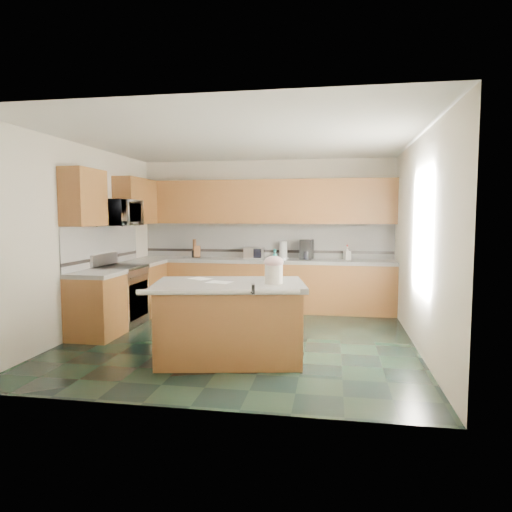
% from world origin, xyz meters
% --- Properties ---
extents(floor, '(4.60, 4.60, 0.00)m').
position_xyz_m(floor, '(0.00, 0.00, 0.00)').
color(floor, black).
rests_on(floor, ground).
extents(ceiling, '(4.60, 4.60, 0.00)m').
position_xyz_m(ceiling, '(0.00, 0.00, 2.70)').
color(ceiling, white).
rests_on(ceiling, ground).
extents(wall_back, '(4.60, 0.04, 2.70)m').
position_xyz_m(wall_back, '(0.00, 2.32, 1.35)').
color(wall_back, white).
rests_on(wall_back, ground).
extents(wall_front, '(4.60, 0.04, 2.70)m').
position_xyz_m(wall_front, '(0.00, -2.32, 1.35)').
color(wall_front, white).
rests_on(wall_front, ground).
extents(wall_left, '(0.04, 4.60, 2.70)m').
position_xyz_m(wall_left, '(-2.32, 0.00, 1.35)').
color(wall_left, white).
rests_on(wall_left, ground).
extents(wall_right, '(0.04, 4.60, 2.70)m').
position_xyz_m(wall_right, '(2.32, 0.00, 1.35)').
color(wall_right, white).
rests_on(wall_right, ground).
extents(back_base_cab, '(4.60, 0.60, 0.86)m').
position_xyz_m(back_base_cab, '(0.00, 2.00, 0.43)').
color(back_base_cab, '#4F3014').
rests_on(back_base_cab, ground).
extents(back_countertop, '(4.60, 0.64, 0.06)m').
position_xyz_m(back_countertop, '(0.00, 2.00, 0.89)').
color(back_countertop, white).
rests_on(back_countertop, back_base_cab).
extents(back_upper_cab, '(4.60, 0.33, 0.78)m').
position_xyz_m(back_upper_cab, '(0.00, 2.13, 1.94)').
color(back_upper_cab, '#4F3014').
rests_on(back_upper_cab, wall_back).
extents(back_backsplash, '(4.60, 0.02, 0.63)m').
position_xyz_m(back_backsplash, '(0.00, 2.29, 1.24)').
color(back_backsplash, silver).
rests_on(back_backsplash, back_countertop).
extents(back_accent_band, '(4.60, 0.01, 0.05)m').
position_xyz_m(back_accent_band, '(0.00, 2.28, 1.04)').
color(back_accent_band, black).
rests_on(back_accent_band, back_countertop).
extents(left_base_cab_rear, '(0.60, 0.82, 0.86)m').
position_xyz_m(left_base_cab_rear, '(-2.00, 1.29, 0.43)').
color(left_base_cab_rear, '#4F3014').
rests_on(left_base_cab_rear, ground).
extents(left_counter_rear, '(0.64, 0.82, 0.06)m').
position_xyz_m(left_counter_rear, '(-2.00, 1.29, 0.89)').
color(left_counter_rear, white).
rests_on(left_counter_rear, left_base_cab_rear).
extents(left_base_cab_front, '(0.60, 0.72, 0.86)m').
position_xyz_m(left_base_cab_front, '(-2.00, -0.24, 0.43)').
color(left_base_cab_front, '#4F3014').
rests_on(left_base_cab_front, ground).
extents(left_counter_front, '(0.64, 0.72, 0.06)m').
position_xyz_m(left_counter_front, '(-2.00, -0.24, 0.89)').
color(left_counter_front, white).
rests_on(left_counter_front, left_base_cab_front).
extents(left_backsplash, '(0.02, 2.30, 0.63)m').
position_xyz_m(left_backsplash, '(-2.29, 0.55, 1.24)').
color(left_backsplash, silver).
rests_on(left_backsplash, wall_left).
extents(left_accent_band, '(0.01, 2.30, 0.05)m').
position_xyz_m(left_accent_band, '(-2.28, 0.55, 1.04)').
color(left_accent_band, black).
rests_on(left_accent_band, wall_left).
extents(left_upper_cab_rear, '(0.33, 1.09, 0.78)m').
position_xyz_m(left_upper_cab_rear, '(-2.13, 1.42, 1.94)').
color(left_upper_cab_rear, '#4F3014').
rests_on(left_upper_cab_rear, wall_left).
extents(left_upper_cab_front, '(0.33, 0.72, 0.78)m').
position_xyz_m(left_upper_cab_front, '(-2.13, -0.24, 1.94)').
color(left_upper_cab_front, '#4F3014').
rests_on(left_upper_cab_front, wall_left).
extents(range_body, '(0.60, 0.76, 0.88)m').
position_xyz_m(range_body, '(-2.00, 0.50, 0.44)').
color(range_body, '#B7B7BC').
rests_on(range_body, ground).
extents(range_oven_door, '(0.02, 0.68, 0.55)m').
position_xyz_m(range_oven_door, '(-1.71, 0.50, 0.40)').
color(range_oven_door, black).
rests_on(range_oven_door, range_body).
extents(range_cooktop, '(0.62, 0.78, 0.04)m').
position_xyz_m(range_cooktop, '(-2.00, 0.50, 0.90)').
color(range_cooktop, black).
rests_on(range_cooktop, range_body).
extents(range_handle, '(0.02, 0.66, 0.02)m').
position_xyz_m(range_handle, '(-1.68, 0.50, 0.78)').
color(range_handle, '#B7B7BC').
rests_on(range_handle, range_body).
extents(range_backguard, '(0.06, 0.76, 0.18)m').
position_xyz_m(range_backguard, '(-2.26, 0.50, 1.02)').
color(range_backguard, '#B7B7BC').
rests_on(range_backguard, range_body).
extents(microwave, '(0.50, 0.73, 0.41)m').
position_xyz_m(microwave, '(-2.00, 0.50, 1.73)').
color(microwave, '#B7B7BC').
rests_on(microwave, wall_left).
extents(island_base, '(1.77, 1.21, 0.86)m').
position_xyz_m(island_base, '(0.05, -0.89, 0.43)').
color(island_base, '#4F3014').
rests_on(island_base, ground).
extents(island_top, '(1.88, 1.33, 0.06)m').
position_xyz_m(island_top, '(0.05, -0.89, 0.89)').
color(island_top, white).
rests_on(island_top, island_base).
extents(island_bullnose, '(1.70, 0.38, 0.06)m').
position_xyz_m(island_bullnose, '(0.05, -1.40, 0.89)').
color(island_bullnose, white).
rests_on(island_bullnose, island_base).
extents(treat_jar, '(0.22, 0.22, 0.21)m').
position_xyz_m(treat_jar, '(0.57, -0.90, 1.03)').
color(treat_jar, white).
rests_on(treat_jar, island_top).
extents(treat_jar_lid, '(0.22, 0.22, 0.14)m').
position_xyz_m(treat_jar_lid, '(0.57, -0.90, 1.17)').
color(treat_jar_lid, beige).
rests_on(treat_jar_lid, treat_jar).
extents(treat_jar_knob, '(0.07, 0.03, 0.03)m').
position_xyz_m(treat_jar_knob, '(0.57, -0.90, 1.22)').
color(treat_jar_knob, tan).
rests_on(treat_jar_knob, treat_jar_lid).
extents(treat_jar_knob_end_l, '(0.04, 0.04, 0.04)m').
position_xyz_m(treat_jar_knob_end_l, '(0.53, -0.90, 1.22)').
color(treat_jar_knob_end_l, tan).
rests_on(treat_jar_knob_end_l, treat_jar_lid).
extents(treat_jar_knob_end_r, '(0.04, 0.04, 0.04)m').
position_xyz_m(treat_jar_knob_end_r, '(0.61, -0.90, 1.22)').
color(treat_jar_knob_end_r, tan).
rests_on(treat_jar_knob_end_r, treat_jar_lid).
extents(soap_bottle_island, '(0.18, 0.18, 0.38)m').
position_xyz_m(soap_bottle_island, '(0.56, -0.70, 1.11)').
color(soap_bottle_island, teal).
rests_on(soap_bottle_island, island_top).
extents(paper_sheet_a, '(0.32, 0.27, 0.00)m').
position_xyz_m(paper_sheet_a, '(-0.07, -0.91, 0.92)').
color(paper_sheet_a, white).
rests_on(paper_sheet_a, island_top).
extents(paper_sheet_b, '(0.32, 0.30, 0.00)m').
position_xyz_m(paper_sheet_b, '(-0.38, -0.66, 0.92)').
color(paper_sheet_b, white).
rests_on(paper_sheet_b, island_top).
extents(clamp_body, '(0.05, 0.11, 0.10)m').
position_xyz_m(clamp_body, '(0.41, -1.38, 0.93)').
color(clamp_body, black).
rests_on(clamp_body, island_top).
extents(clamp_handle, '(0.02, 0.08, 0.02)m').
position_xyz_m(clamp_handle, '(0.41, -1.45, 0.91)').
color(clamp_handle, black).
rests_on(clamp_handle, island_top).
extents(knife_block, '(0.15, 0.18, 0.23)m').
position_xyz_m(knife_block, '(-1.24, 2.05, 1.03)').
color(knife_block, '#472814').
rests_on(knife_block, back_countertop).
extents(utensil_crock, '(0.11, 0.11, 0.14)m').
position_xyz_m(utensil_crock, '(-1.30, 2.08, 0.99)').
color(utensil_crock, black).
rests_on(utensil_crock, back_countertop).
extents(utensil_bundle, '(0.06, 0.06, 0.20)m').
position_xyz_m(utensil_bundle, '(-1.30, 2.08, 1.16)').
color(utensil_bundle, '#472814').
rests_on(utensil_bundle, utensil_crock).
extents(toaster_oven, '(0.38, 0.28, 0.20)m').
position_xyz_m(toaster_oven, '(-0.18, 2.05, 1.02)').
color(toaster_oven, '#B7B7BC').
rests_on(toaster_oven, back_countertop).
extents(toaster_oven_door, '(0.31, 0.01, 0.16)m').
position_xyz_m(toaster_oven_door, '(-0.18, 1.94, 1.02)').
color(toaster_oven_door, black).
rests_on(toaster_oven_door, toaster_oven).
extents(paper_towel, '(0.14, 0.14, 0.31)m').
position_xyz_m(paper_towel, '(0.35, 2.10, 1.07)').
color(paper_towel, white).
rests_on(paper_towel, back_countertop).
extents(paper_towel_base, '(0.21, 0.21, 0.01)m').
position_xyz_m(paper_towel_base, '(0.35, 2.10, 0.93)').
color(paper_towel_base, '#B7B7BC').
rests_on(paper_towel_base, back_countertop).
extents(water_jug, '(0.16, 0.16, 0.26)m').
position_xyz_m(water_jug, '(0.73, 2.06, 1.05)').
color(water_jug, '#6D93C8').
rests_on(water_jug, back_countertop).
extents(water_jug_neck, '(0.07, 0.07, 0.04)m').
position_xyz_m(water_jug_neck, '(0.73, 2.06, 1.19)').
color(water_jug_neck, '#6D93C8').
rests_on(water_jug_neck, water_jug).
extents(coffee_maker, '(0.24, 0.26, 0.35)m').
position_xyz_m(coffee_maker, '(0.77, 2.08, 1.10)').
color(coffee_maker, black).
rests_on(coffee_maker, back_countertop).
extents(coffee_carafe, '(0.15, 0.15, 0.15)m').
position_xyz_m(coffee_carafe, '(0.77, 2.03, 0.99)').
color(coffee_carafe, black).
rests_on(coffee_carafe, back_countertop).
extents(soap_bottle_back, '(0.14, 0.15, 0.24)m').
position_xyz_m(soap_bottle_back, '(1.47, 2.05, 1.04)').
color(soap_bottle_back, white).
rests_on(soap_bottle_back, back_countertop).
extents(soap_back_cap, '(0.02, 0.02, 0.03)m').
position_xyz_m(soap_back_cap, '(1.47, 2.05, 1.17)').
color(soap_back_cap, red).
rests_on(soap_back_cap, soap_bottle_back).
extents(window_light_proxy, '(0.02, 1.40, 1.10)m').
position_xyz_m(window_light_proxy, '(2.29, -0.20, 1.50)').
color(window_light_proxy, white).
rests_on(window_light_proxy, wall_right).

